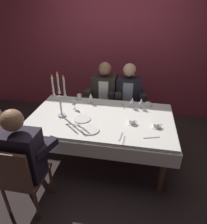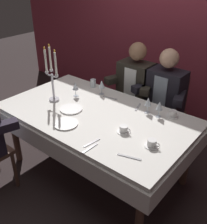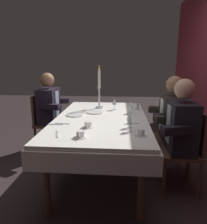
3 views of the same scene
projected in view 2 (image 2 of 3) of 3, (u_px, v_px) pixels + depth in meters
The scene contains 21 objects.
ground_plane at pixel (96, 170), 3.04m from camera, with size 12.00×12.00×0.00m, color #312626.
back_wall at pixel (179, 23), 3.50m from camera, with size 6.00×0.12×2.70m, color #943242.
dining_table at pixel (96, 123), 2.74m from camera, with size 1.94×1.14×0.74m.
candelabra at pixel (52, 78), 2.80m from camera, with size 0.19×0.11×0.61m.
dinner_plate_0 at pixel (71, 109), 2.73m from camera, with size 0.23×0.23×0.01m, color white.
dinner_plate_1 at pixel (66, 124), 2.49m from camera, with size 0.23×0.23×0.01m, color white.
wine_glass_0 at pixel (102, 85), 3.00m from camera, with size 0.07×0.07×0.16m.
wine_glass_1 at pixel (148, 102), 2.63m from camera, with size 0.07×0.07×0.16m.
wine_glass_2 at pixel (75, 86), 2.96m from camera, with size 0.07×0.07×0.16m.
wine_glass_3 at pixel (159, 106), 2.56m from camera, with size 0.07×0.07×0.16m.
water_tumbler_0 at pixel (93, 83), 3.21m from camera, with size 0.07×0.07×0.09m, color silver.
coffee_cup_0 at pixel (152, 143), 2.19m from camera, with size 0.13×0.12×0.06m.
coffee_cup_1 at pixel (124, 129), 2.37m from camera, with size 0.13×0.12×0.06m.
coffee_cup_2 at pixel (173, 114), 2.61m from camera, with size 0.13×0.12×0.06m.
knife_0 at pixel (129, 157), 2.07m from camera, with size 0.19×0.02×0.01m, color #B7B7BC.
spoon_1 at pixel (138, 107), 2.78m from camera, with size 0.17×0.02×0.01m, color #B7B7BC.
fork_2 at pixel (92, 143), 2.23m from camera, with size 0.17×0.02×0.01m, color #B7B7BC.
spoon_3 at pixel (90, 148), 2.17m from camera, with size 0.17×0.02×0.01m, color #B7B7BC.
fork_4 at pixel (110, 98), 2.96m from camera, with size 0.17×0.02×0.01m, color #B7B7BC.
seated_diner_1 at pixel (136, 83), 3.34m from camera, with size 0.63×0.48×1.24m.
seated_diner_2 at pixel (165, 92), 3.12m from camera, with size 0.63×0.48×1.24m.
Camera 2 is at (1.54, -1.75, 2.06)m, focal length 43.54 mm.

